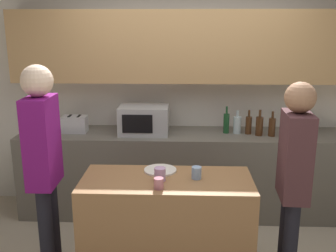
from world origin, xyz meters
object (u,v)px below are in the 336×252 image
at_px(bottle_0, 226,123).
at_px(plate_on_island, 160,170).
at_px(potted_plant, 304,116).
at_px(cup_2, 160,174).
at_px(bottle_2, 249,125).
at_px(person_left, 43,159).
at_px(person_center, 294,174).
at_px(microwave, 144,120).
at_px(bottle_3, 259,126).
at_px(bottle_4, 272,127).
at_px(bottle_1, 237,125).
at_px(cup_1, 159,183).
at_px(cup_0, 196,173).
at_px(toaster, 75,124).

height_order(bottle_0, plate_on_island, bottle_0).
relative_size(potted_plant, cup_2, 3.90).
distance_m(bottle_2, person_left, 2.18).
xyz_separation_m(bottle_0, person_center, (0.35, -1.38, -0.03)).
height_order(microwave, cup_2, microwave).
relative_size(bottle_3, plate_on_island, 1.06).
relative_size(bottle_4, person_center, 0.16).
height_order(bottle_1, cup_2, bottle_1).
bearing_deg(microwave, plate_on_island, -78.01).
distance_m(potted_plant, cup_2, 1.96).
height_order(bottle_0, person_center, person_center).
xyz_separation_m(bottle_3, cup_1, (-0.97, -1.42, -0.06)).
relative_size(bottle_3, cup_0, 2.96).
height_order(bottle_1, person_left, person_left).
bearing_deg(person_left, bottle_1, 128.27).
bearing_deg(potted_plant, bottle_4, -168.78).
bearing_deg(person_center, potted_plant, -15.17).
height_order(toaster, cup_2, toaster).
xyz_separation_m(microwave, bottle_1, (1.00, 0.03, -0.05)).
xyz_separation_m(toaster, plate_on_island, (0.99, -1.12, -0.08)).
bearing_deg(bottle_3, person_center, -89.50).
bearing_deg(potted_plant, cup_2, -137.57).
height_order(bottle_0, bottle_1, bottle_0).
height_order(bottle_2, bottle_4, bottle_4).
bearing_deg(bottle_4, person_left, -148.28).
relative_size(bottle_2, cup_1, 3.23).
height_order(bottle_3, person_left, person_left).
relative_size(bottle_0, cup_1, 3.62).
distance_m(toaster, cup_2, 1.65).
relative_size(potted_plant, bottle_1, 1.59).
bearing_deg(bottle_0, cup_0, -105.46).
relative_size(potted_plant, bottle_3, 1.43).
relative_size(bottle_0, cup_0, 3.12).
bearing_deg(bottle_2, toaster, -179.72).
bearing_deg(cup_1, cup_2, 90.01).
xyz_separation_m(person_left, person_center, (1.87, -0.05, -0.08)).
xyz_separation_m(microwave, bottle_2, (1.12, 0.01, -0.05)).
xyz_separation_m(potted_plant, person_left, (-2.32, -1.29, -0.04)).
bearing_deg(bottle_4, microwave, 177.19).
bearing_deg(bottle_3, cup_1, -124.47).
xyz_separation_m(microwave, bottle_3, (1.22, -0.05, -0.04)).
height_order(toaster, potted_plant, potted_plant).
bearing_deg(cup_0, bottle_4, 55.46).
height_order(cup_0, cup_2, cup_2).
relative_size(potted_plant, cup_0, 4.24).
xyz_separation_m(bottle_4, cup_2, (-1.10, -1.25, -0.05)).
bearing_deg(cup_2, potted_plant, 42.43).
height_order(microwave, person_left, person_left).
bearing_deg(bottle_2, person_left, -143.38).
height_order(microwave, bottle_4, microwave).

